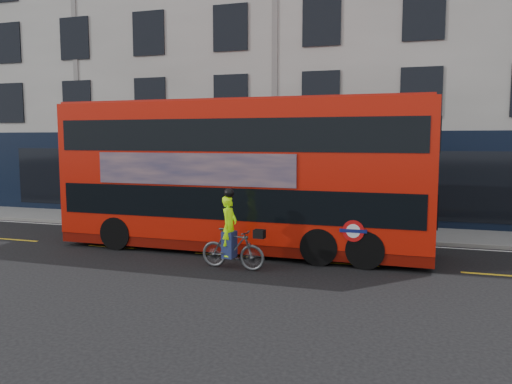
% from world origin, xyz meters
% --- Properties ---
extents(ground, '(120.00, 120.00, 0.00)m').
position_xyz_m(ground, '(0.00, 0.00, 0.00)').
color(ground, black).
rests_on(ground, ground).
extents(pavement, '(60.00, 3.00, 0.12)m').
position_xyz_m(pavement, '(0.00, 6.50, 0.06)').
color(pavement, gray).
rests_on(pavement, ground).
extents(kerb, '(60.00, 0.12, 0.13)m').
position_xyz_m(kerb, '(0.00, 5.00, 0.07)').
color(kerb, gray).
rests_on(kerb, ground).
extents(building_terrace, '(50.00, 10.07, 15.00)m').
position_xyz_m(building_terrace, '(0.00, 12.94, 7.49)').
color(building_terrace, beige).
rests_on(building_terrace, ground).
extents(road_edge_line, '(58.00, 0.10, 0.01)m').
position_xyz_m(road_edge_line, '(0.00, 4.70, 0.00)').
color(road_edge_line, silver).
rests_on(road_edge_line, ground).
extents(lane_dashes, '(58.00, 0.12, 0.01)m').
position_xyz_m(lane_dashes, '(0.00, 1.50, 0.00)').
color(lane_dashes, gold).
rests_on(lane_dashes, ground).
extents(bus, '(12.22, 2.95, 4.91)m').
position_xyz_m(bus, '(0.40, 2.41, 2.52)').
color(bus, red).
rests_on(bus, ground).
extents(cyclist, '(1.98, 0.73, 2.31)m').
position_xyz_m(cyclist, '(0.91, -0.01, 0.77)').
color(cyclist, '#474A4C').
rests_on(cyclist, ground).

